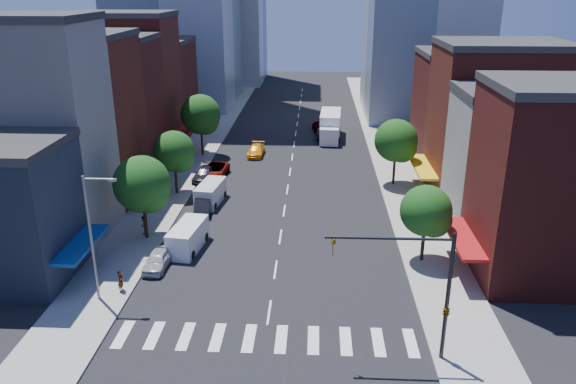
{
  "coord_description": "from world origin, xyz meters",
  "views": [
    {
      "loc": [
        2.9,
        -32.4,
        20.75
      ],
      "look_at": [
        0.78,
        9.83,
        5.0
      ],
      "focal_mm": 35.0,
      "sensor_mm": 36.0,
      "label": 1
    }
  ],
  "objects_px": {
    "traffic_car_far": "(319,126)",
    "pedestrian_near": "(121,281)",
    "cargo_van_far": "(210,194)",
    "parked_car_front": "(158,260)",
    "parked_car_third": "(214,171)",
    "box_truck": "(330,126)",
    "cargo_van_near": "(187,238)",
    "pedestrian_far": "(144,225)",
    "taxi": "(256,150)",
    "traffic_car_oncoming": "(322,133)",
    "parked_car_rear": "(204,174)",
    "parked_car_second": "(203,205)"
  },
  "relations": [
    {
      "from": "cargo_van_far",
      "to": "pedestrian_far",
      "type": "height_order",
      "value": "cargo_van_far"
    },
    {
      "from": "parked_car_front",
      "to": "cargo_van_far",
      "type": "xyz_separation_m",
      "value": [
        1.61,
        13.78,
        0.36
      ]
    },
    {
      "from": "cargo_van_far",
      "to": "traffic_car_far",
      "type": "height_order",
      "value": "cargo_van_far"
    },
    {
      "from": "cargo_van_near",
      "to": "traffic_car_oncoming",
      "type": "distance_m",
      "value": 38.08
    },
    {
      "from": "parked_car_front",
      "to": "traffic_car_oncoming",
      "type": "distance_m",
      "value": 41.71
    },
    {
      "from": "parked_car_front",
      "to": "cargo_van_far",
      "type": "relative_size",
      "value": 0.78
    },
    {
      "from": "parked_car_second",
      "to": "pedestrian_far",
      "type": "relative_size",
      "value": 2.59
    },
    {
      "from": "cargo_van_near",
      "to": "box_truck",
      "type": "bearing_deg",
      "value": 78.34
    },
    {
      "from": "box_truck",
      "to": "cargo_van_far",
      "type": "bearing_deg",
      "value": -112.71
    },
    {
      "from": "traffic_car_oncoming",
      "to": "box_truck",
      "type": "bearing_deg",
      "value": -176.79
    },
    {
      "from": "parked_car_third",
      "to": "traffic_car_oncoming",
      "type": "bearing_deg",
      "value": 60.29
    },
    {
      "from": "box_truck",
      "to": "traffic_car_oncoming",
      "type": "bearing_deg",
      "value": -176.76
    },
    {
      "from": "taxi",
      "to": "traffic_car_oncoming",
      "type": "distance_m",
      "value": 12.47
    },
    {
      "from": "cargo_van_far",
      "to": "pedestrian_near",
      "type": "xyz_separation_m",
      "value": [
        -3.21,
        -17.61,
        -0.07
      ]
    },
    {
      "from": "traffic_car_far",
      "to": "pedestrian_near",
      "type": "bearing_deg",
      "value": 67.26
    },
    {
      "from": "taxi",
      "to": "pedestrian_near",
      "type": "distance_m",
      "value": 34.93
    },
    {
      "from": "parked_car_second",
      "to": "cargo_van_near",
      "type": "relative_size",
      "value": 0.8
    },
    {
      "from": "parked_car_rear",
      "to": "pedestrian_far",
      "type": "xyz_separation_m",
      "value": [
        -2.45,
        -14.85,
        0.25
      ]
    },
    {
      "from": "cargo_van_near",
      "to": "traffic_car_oncoming",
      "type": "height_order",
      "value": "cargo_van_near"
    },
    {
      "from": "parked_car_front",
      "to": "pedestrian_near",
      "type": "bearing_deg",
      "value": -109.91
    },
    {
      "from": "cargo_van_far",
      "to": "taxi",
      "type": "height_order",
      "value": "cargo_van_far"
    },
    {
      "from": "traffic_car_oncoming",
      "to": "pedestrian_near",
      "type": "relative_size",
      "value": 2.62
    },
    {
      "from": "box_truck",
      "to": "pedestrian_near",
      "type": "bearing_deg",
      "value": -106.78
    },
    {
      "from": "cargo_van_near",
      "to": "cargo_van_far",
      "type": "xyz_separation_m",
      "value": [
        0.0,
        10.48,
        -0.03
      ]
    },
    {
      "from": "pedestrian_near",
      "to": "cargo_van_far",
      "type": "bearing_deg",
      "value": -8.25
    },
    {
      "from": "parked_car_front",
      "to": "parked_car_third",
      "type": "xyz_separation_m",
      "value": [
        0.62,
        21.8,
        0.08
      ]
    },
    {
      "from": "cargo_van_far",
      "to": "traffic_car_oncoming",
      "type": "height_order",
      "value": "cargo_van_far"
    },
    {
      "from": "parked_car_front",
      "to": "pedestrian_near",
      "type": "height_order",
      "value": "pedestrian_near"
    },
    {
      "from": "parked_car_front",
      "to": "parked_car_third",
      "type": "distance_m",
      "value": 21.81
    },
    {
      "from": "cargo_van_near",
      "to": "cargo_van_far",
      "type": "relative_size",
      "value": 1.03
    },
    {
      "from": "traffic_car_far",
      "to": "cargo_van_far",
      "type": "bearing_deg",
      "value": 63.83
    },
    {
      "from": "parked_car_rear",
      "to": "box_truck",
      "type": "relative_size",
      "value": 0.54
    },
    {
      "from": "traffic_car_far",
      "to": "pedestrian_near",
      "type": "xyz_separation_m",
      "value": [
        -14.16,
        -47.81,
        0.19
      ]
    },
    {
      "from": "cargo_van_near",
      "to": "parked_car_rear",
      "type": "bearing_deg",
      "value": 103.8
    },
    {
      "from": "parked_car_second",
      "to": "taxi",
      "type": "height_order",
      "value": "parked_car_second"
    },
    {
      "from": "taxi",
      "to": "traffic_car_far",
      "type": "relative_size",
      "value": 1.04
    },
    {
      "from": "parked_car_second",
      "to": "pedestrian_near",
      "type": "height_order",
      "value": "pedestrian_near"
    },
    {
      "from": "parked_car_front",
      "to": "box_truck",
      "type": "distance_m",
      "value": 42.08
    },
    {
      "from": "box_truck",
      "to": "parked_car_third",
      "type": "bearing_deg",
      "value": -124.02
    },
    {
      "from": "parked_car_rear",
      "to": "taxi",
      "type": "distance_m",
      "value": 10.94
    },
    {
      "from": "box_truck",
      "to": "parked_car_rear",
      "type": "bearing_deg",
      "value": -124.39
    },
    {
      "from": "parked_car_rear",
      "to": "pedestrian_far",
      "type": "relative_size",
      "value": 3.03
    },
    {
      "from": "cargo_van_near",
      "to": "pedestrian_far",
      "type": "height_order",
      "value": "cargo_van_near"
    },
    {
      "from": "traffic_car_far",
      "to": "pedestrian_near",
      "type": "relative_size",
      "value": 2.78
    },
    {
      "from": "taxi",
      "to": "parked_car_third",
      "type": "bearing_deg",
      "value": -111.67
    },
    {
      "from": "traffic_car_far",
      "to": "cargo_van_near",
      "type": "bearing_deg",
      "value": 68.69
    },
    {
      "from": "parked_car_rear",
      "to": "pedestrian_far",
      "type": "distance_m",
      "value": 15.05
    },
    {
      "from": "parked_car_rear",
      "to": "cargo_van_far",
      "type": "relative_size",
      "value": 0.97
    },
    {
      "from": "parked_car_rear",
      "to": "box_truck",
      "type": "height_order",
      "value": "box_truck"
    },
    {
      "from": "parked_car_second",
      "to": "pedestrian_near",
      "type": "relative_size",
      "value": 2.6
    }
  ]
}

